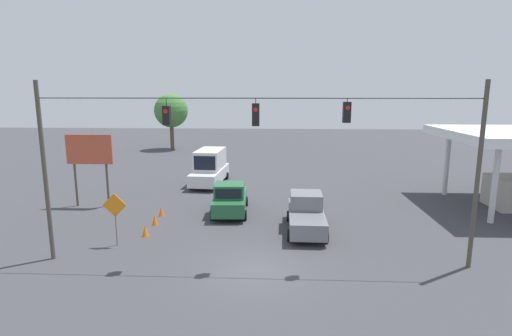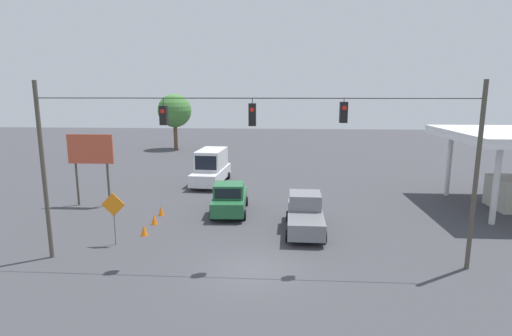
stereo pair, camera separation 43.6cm
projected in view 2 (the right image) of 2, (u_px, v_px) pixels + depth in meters
The scene contains 11 objects.
ground_plane at pixel (251, 270), 18.22m from camera, with size 140.00×140.00×0.00m, color #3D3D42.
overhead_signal_span at pixel (253, 154), 18.02m from camera, with size 20.00×0.38×8.53m.
pickup_truck_grey_crossing_near at pixel (305, 214), 23.29m from camera, with size 2.30×5.40×2.12m.
pickup_truck_green_withflow_mid at pixel (230, 199), 26.63m from camera, with size 2.48×5.13×2.12m.
box_truck_white_withflow_far at pixel (211, 167), 35.13m from camera, with size 2.82×6.54×3.00m.
traffic_cone_nearest at pixel (144, 230), 22.52m from camera, with size 0.38×0.38×0.64m, color orange.
traffic_cone_second at pixel (154, 219), 24.41m from camera, with size 0.38×0.38×0.64m, color orange.
traffic_cone_third at pixel (161, 211), 26.18m from camera, with size 0.38×0.38×0.64m, color orange.
roadside_billboard at pixel (91, 155), 27.89m from camera, with size 3.25×0.16×5.10m.
work_zone_sign at pixel (113, 209), 20.88m from camera, with size 1.27×0.06×2.84m.
tree_horizon_left at pixel (175, 111), 55.36m from camera, with size 4.60×4.60×7.69m.
Camera 2 is at (-1.30, 16.96, 8.03)m, focal length 28.00 mm.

